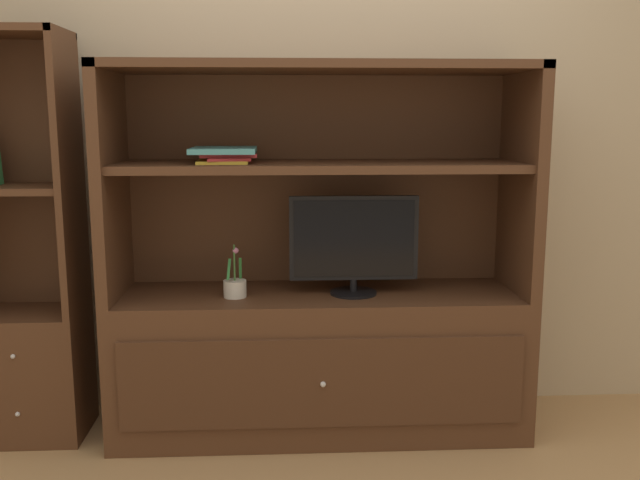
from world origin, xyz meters
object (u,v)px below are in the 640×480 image
(media_console, at_px, (319,321))
(magazine_stack, at_px, (225,154))
(potted_plant, at_px, (235,287))
(bookshelf_tall, at_px, (27,309))
(tv_monitor, at_px, (354,243))

(media_console, xyz_separation_m, magazine_stack, (-0.41, -0.01, 0.76))
(potted_plant, bearing_deg, bookshelf_tall, 175.61)
(tv_monitor, xyz_separation_m, magazine_stack, (-0.56, 0.03, 0.39))
(media_console, bearing_deg, bookshelf_tall, 179.83)
(media_console, bearing_deg, potted_plant, -169.80)
(media_console, height_order, bookshelf_tall, bookshelf_tall)
(tv_monitor, xyz_separation_m, bookshelf_tall, (-1.46, 0.05, -0.29))
(media_console, xyz_separation_m, potted_plant, (-0.38, -0.07, 0.18))
(media_console, relative_size, tv_monitor, 3.25)
(tv_monitor, bearing_deg, magazine_stack, 176.57)
(tv_monitor, height_order, bookshelf_tall, bookshelf_tall)
(magazine_stack, bearing_deg, tv_monitor, -3.43)
(tv_monitor, height_order, potted_plant, tv_monitor)
(potted_plant, bearing_deg, magazine_stack, 119.71)
(potted_plant, bearing_deg, tv_monitor, 2.69)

